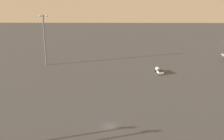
# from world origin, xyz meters

# --- Properties ---
(ground_plane) EXTENTS (416.00, 416.00, 0.00)m
(ground_plane) POSITION_xyz_m (0.00, 0.00, 0.00)
(ground_plane) COLOR #424449
(fuel_truck) EXTENTS (3.39, 6.59, 2.35)m
(fuel_truck) POSITION_xyz_m (22.88, 51.56, 1.37)
(fuel_truck) COLOR white
(fuel_truck) RESTS_ON ground
(apron_light_central) EXTENTS (4.80, 0.90, 26.02)m
(apron_light_central) POSITION_xyz_m (-34.12, 64.70, 14.85)
(apron_light_central) COLOR slate
(apron_light_central) RESTS_ON ground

